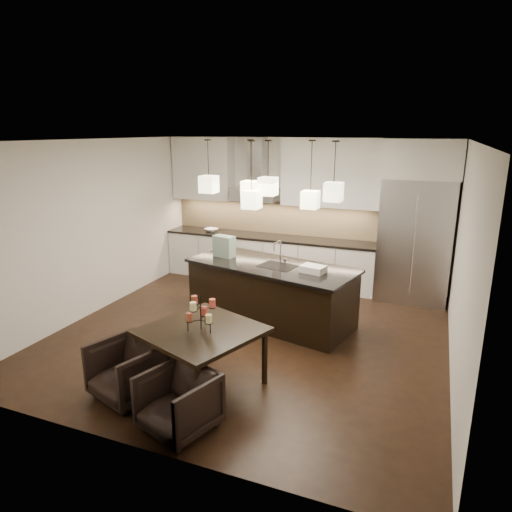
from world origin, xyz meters
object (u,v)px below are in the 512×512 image
at_px(island_body, 271,294).
at_px(armchair_left, 128,370).
at_px(refrigerator, 415,241).
at_px(armchair_right, 178,402).
at_px(dining_table, 202,357).

xyz_separation_m(island_body, armchair_left, (-0.77, -2.61, -0.12)).
bearing_deg(refrigerator, armchair_right, -112.08).
xyz_separation_m(refrigerator, armchair_left, (-2.76, -4.43, -0.75)).
bearing_deg(dining_table, armchair_right, -58.23).
distance_m(armchair_left, armchair_right, 0.89).
bearing_deg(armchair_right, armchair_left, 178.30).
xyz_separation_m(refrigerator, island_body, (-1.99, -1.81, -0.63)).
relative_size(island_body, armchair_left, 3.49).
distance_m(refrigerator, dining_table, 4.49).
distance_m(refrigerator, armchair_right, 5.17).
bearing_deg(island_body, armchair_left, -93.36).
height_order(island_body, dining_table, island_body).
relative_size(refrigerator, island_body, 0.85).
height_order(refrigerator, dining_table, refrigerator).
bearing_deg(armchair_left, island_body, 92.17).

